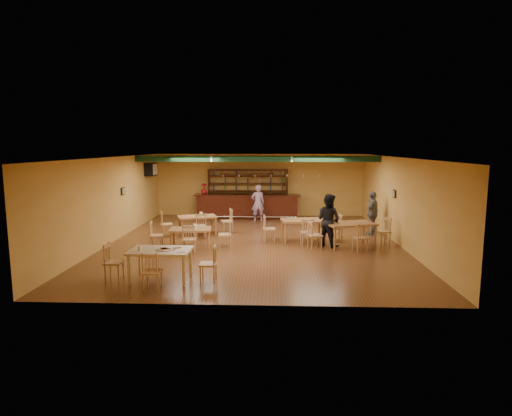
{
  "coord_description": "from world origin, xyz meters",
  "views": [
    {
      "loc": [
        0.68,
        -14.76,
        3.38
      ],
      "look_at": [
        0.05,
        0.6,
        1.15
      ],
      "focal_mm": 30.02,
      "sensor_mm": 36.0,
      "label": 1
    }
  ],
  "objects_px": {
    "near_table": "(161,265)",
    "patron_right_a": "(328,220)",
    "bar_counter": "(247,206)",
    "dining_table_d": "(350,235)",
    "dining_table_a": "(197,225)",
    "patron_bar": "(258,203)",
    "dining_table_c": "(191,238)",
    "dining_table_b": "(303,230)"
  },
  "relations": [
    {
      "from": "dining_table_a",
      "to": "patron_bar",
      "type": "distance_m",
      "value": 3.75
    },
    {
      "from": "dining_table_c",
      "to": "dining_table_d",
      "type": "xyz_separation_m",
      "value": [
        5.33,
        0.51,
        0.07
      ]
    },
    {
      "from": "dining_table_b",
      "to": "near_table",
      "type": "distance_m",
      "value": 6.19
    },
    {
      "from": "dining_table_b",
      "to": "patron_right_a",
      "type": "relative_size",
      "value": 0.86
    },
    {
      "from": "dining_table_d",
      "to": "dining_table_b",
      "type": "bearing_deg",
      "value": 134.47
    },
    {
      "from": "dining_table_a",
      "to": "dining_table_c",
      "type": "xyz_separation_m",
      "value": [
        0.19,
        -2.3,
        -0.02
      ]
    },
    {
      "from": "dining_table_a",
      "to": "near_table",
      "type": "distance_m",
      "value": 5.76
    },
    {
      "from": "near_table",
      "to": "patron_bar",
      "type": "distance_m",
      "value": 9.0
    },
    {
      "from": "dining_table_c",
      "to": "dining_table_d",
      "type": "bearing_deg",
      "value": -1.12
    },
    {
      "from": "dining_table_c",
      "to": "patron_bar",
      "type": "height_order",
      "value": "patron_bar"
    },
    {
      "from": "patron_bar",
      "to": "patron_right_a",
      "type": "relative_size",
      "value": 0.93
    },
    {
      "from": "dining_table_d",
      "to": "near_table",
      "type": "relative_size",
      "value": 1.08
    },
    {
      "from": "bar_counter",
      "to": "dining_table_c",
      "type": "xyz_separation_m",
      "value": [
        -1.5,
        -6.1,
        -0.23
      ]
    },
    {
      "from": "dining_table_b",
      "to": "dining_table_c",
      "type": "relative_size",
      "value": 1.13
    },
    {
      "from": "dining_table_b",
      "to": "patron_right_a",
      "type": "bearing_deg",
      "value": -52.07
    },
    {
      "from": "dining_table_b",
      "to": "patron_bar",
      "type": "distance_m",
      "value": 4.33
    },
    {
      "from": "bar_counter",
      "to": "dining_table_c",
      "type": "relative_size",
      "value": 3.66
    },
    {
      "from": "bar_counter",
      "to": "dining_table_a",
      "type": "bearing_deg",
      "value": -113.94
    },
    {
      "from": "bar_counter",
      "to": "dining_table_c",
      "type": "height_order",
      "value": "bar_counter"
    },
    {
      "from": "near_table",
      "to": "patron_bar",
      "type": "relative_size",
      "value": 0.91
    },
    {
      "from": "bar_counter",
      "to": "patron_bar",
      "type": "height_order",
      "value": "patron_bar"
    },
    {
      "from": "dining_table_a",
      "to": "dining_table_c",
      "type": "relative_size",
      "value": 1.06
    },
    {
      "from": "near_table",
      "to": "patron_right_a",
      "type": "distance_m",
      "value": 6.19
    },
    {
      "from": "dining_table_a",
      "to": "dining_table_b",
      "type": "height_order",
      "value": "dining_table_b"
    },
    {
      "from": "dining_table_a",
      "to": "dining_table_d",
      "type": "bearing_deg",
      "value": -37.34
    },
    {
      "from": "dining_table_a",
      "to": "patron_right_a",
      "type": "height_order",
      "value": "patron_right_a"
    },
    {
      "from": "patron_bar",
      "to": "patron_right_a",
      "type": "height_order",
      "value": "patron_right_a"
    },
    {
      "from": "dining_table_a",
      "to": "dining_table_d",
      "type": "relative_size",
      "value": 0.88
    },
    {
      "from": "bar_counter",
      "to": "patron_bar",
      "type": "xyz_separation_m",
      "value": [
        0.53,
        -0.83,
        0.27
      ]
    },
    {
      "from": "dining_table_c",
      "to": "near_table",
      "type": "xyz_separation_m",
      "value": [
        -0.09,
        -3.46,
        0.07
      ]
    },
    {
      "from": "dining_table_a",
      "to": "patron_bar",
      "type": "bearing_deg",
      "value": 33.92
    },
    {
      "from": "bar_counter",
      "to": "dining_table_d",
      "type": "xyz_separation_m",
      "value": [
        3.83,
        -5.59,
        -0.16
      ]
    },
    {
      "from": "dining_table_d",
      "to": "patron_bar",
      "type": "xyz_separation_m",
      "value": [
        -3.29,
        4.77,
        0.43
      ]
    },
    {
      "from": "dining_table_c",
      "to": "dining_table_d",
      "type": "relative_size",
      "value": 0.83
    },
    {
      "from": "dining_table_b",
      "to": "bar_counter",
      "type": "bearing_deg",
      "value": 108.73
    },
    {
      "from": "dining_table_a",
      "to": "near_table",
      "type": "height_order",
      "value": "near_table"
    },
    {
      "from": "dining_table_a",
      "to": "near_table",
      "type": "xyz_separation_m",
      "value": [
        0.09,
        -5.76,
        0.05
      ]
    },
    {
      "from": "dining_table_a",
      "to": "dining_table_d",
      "type": "height_order",
      "value": "dining_table_d"
    },
    {
      "from": "near_table",
      "to": "dining_table_a",
      "type": "bearing_deg",
      "value": 91.8
    },
    {
      "from": "dining_table_b",
      "to": "near_table",
      "type": "relative_size",
      "value": 1.02
    },
    {
      "from": "bar_counter",
      "to": "dining_table_d",
      "type": "distance_m",
      "value": 6.78
    },
    {
      "from": "patron_bar",
      "to": "bar_counter",
      "type": "bearing_deg",
      "value": -69.12
    }
  ]
}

